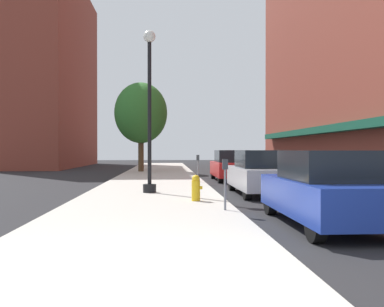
{
  "coord_description": "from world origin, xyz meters",
  "views": [
    {
      "loc": [
        0.55,
        -4.75,
        1.67
      ],
      "look_at": [
        2.11,
        20.53,
        1.45
      ],
      "focal_mm": 38.15,
      "sensor_mm": 36.0,
      "label": 1
    }
  ],
  "objects_px": {
    "parking_meter_near": "(225,178)",
    "car_silver": "(260,173)",
    "car_red": "(231,166)",
    "car_blue": "(325,189)",
    "tree_near": "(141,113)",
    "fire_hydrant": "(196,188)",
    "lamppost": "(150,108)",
    "parking_meter_far": "(198,165)"
  },
  "relations": [
    {
      "from": "parking_meter_near",
      "to": "car_silver",
      "type": "bearing_deg",
      "value": 66.78
    },
    {
      "from": "car_silver",
      "to": "car_red",
      "type": "xyz_separation_m",
      "value": [
        0.0,
        6.87,
        0.0
      ]
    },
    {
      "from": "car_blue",
      "to": "car_silver",
      "type": "height_order",
      "value": "same"
    },
    {
      "from": "tree_near",
      "to": "car_blue",
      "type": "bearing_deg",
      "value": -75.76
    },
    {
      "from": "tree_near",
      "to": "fire_hydrant",
      "type": "bearing_deg",
      "value": -80.95
    },
    {
      "from": "parking_meter_near",
      "to": "lamppost",
      "type": "bearing_deg",
      "value": 115.4
    },
    {
      "from": "parking_meter_far",
      "to": "tree_near",
      "type": "xyz_separation_m",
      "value": [
        -3.38,
        10.04,
        3.39
      ]
    },
    {
      "from": "parking_meter_near",
      "to": "car_blue",
      "type": "xyz_separation_m",
      "value": [
        1.95,
        -1.7,
        -0.14
      ]
    },
    {
      "from": "lamppost",
      "to": "fire_hydrant",
      "type": "xyz_separation_m",
      "value": [
        1.52,
        -2.53,
        -2.68
      ]
    },
    {
      "from": "parking_meter_far",
      "to": "tree_near",
      "type": "bearing_deg",
      "value": 108.6
    },
    {
      "from": "parking_meter_near",
      "to": "car_red",
      "type": "distance_m",
      "value": 11.58
    },
    {
      "from": "car_silver",
      "to": "car_red",
      "type": "distance_m",
      "value": 6.87
    },
    {
      "from": "car_blue",
      "to": "car_silver",
      "type": "bearing_deg",
      "value": 90.3
    },
    {
      "from": "car_blue",
      "to": "fire_hydrant",
      "type": "bearing_deg",
      "value": 125.37
    },
    {
      "from": "parking_meter_near",
      "to": "parking_meter_far",
      "type": "xyz_separation_m",
      "value": [
        0.0,
        9.26,
        0.0
      ]
    },
    {
      "from": "parking_meter_near",
      "to": "car_silver",
      "type": "distance_m",
      "value": 4.95
    },
    {
      "from": "parking_meter_near",
      "to": "car_red",
      "type": "xyz_separation_m",
      "value": [
        1.95,
        11.42,
        -0.14
      ]
    },
    {
      "from": "car_silver",
      "to": "car_red",
      "type": "bearing_deg",
      "value": 90.56
    },
    {
      "from": "fire_hydrant",
      "to": "car_blue",
      "type": "distance_m",
      "value": 4.47
    },
    {
      "from": "lamppost",
      "to": "car_blue",
      "type": "relative_size",
      "value": 1.37
    },
    {
      "from": "lamppost",
      "to": "fire_hydrant",
      "type": "bearing_deg",
      "value": -59.09
    },
    {
      "from": "car_silver",
      "to": "fire_hydrant",
      "type": "bearing_deg",
      "value": -134.14
    },
    {
      "from": "lamppost",
      "to": "tree_near",
      "type": "height_order",
      "value": "tree_near"
    },
    {
      "from": "fire_hydrant",
      "to": "tree_near",
      "type": "distance_m",
      "value": 17.97
    },
    {
      "from": "car_blue",
      "to": "car_red",
      "type": "bearing_deg",
      "value": 90.3
    },
    {
      "from": "parking_meter_near",
      "to": "car_blue",
      "type": "distance_m",
      "value": 2.59
    },
    {
      "from": "lamppost",
      "to": "car_blue",
      "type": "xyz_separation_m",
      "value": [
        4.08,
        -6.18,
        -2.39
      ]
    },
    {
      "from": "fire_hydrant",
      "to": "car_red",
      "type": "xyz_separation_m",
      "value": [
        2.56,
        9.46,
        0.29
      ]
    },
    {
      "from": "fire_hydrant",
      "to": "parking_meter_far",
      "type": "distance_m",
      "value": 7.35
    },
    {
      "from": "parking_meter_far",
      "to": "car_silver",
      "type": "height_order",
      "value": "car_silver"
    },
    {
      "from": "fire_hydrant",
      "to": "parking_meter_far",
      "type": "height_order",
      "value": "parking_meter_far"
    },
    {
      "from": "lamppost",
      "to": "car_blue",
      "type": "height_order",
      "value": "lamppost"
    },
    {
      "from": "parking_meter_near",
      "to": "parking_meter_far",
      "type": "bearing_deg",
      "value": 90.0
    },
    {
      "from": "fire_hydrant",
      "to": "car_blue",
      "type": "bearing_deg",
      "value": -54.92
    },
    {
      "from": "lamppost",
      "to": "car_silver",
      "type": "xyz_separation_m",
      "value": [
        4.08,
        0.06,
        -2.39
      ]
    },
    {
      "from": "parking_meter_near",
      "to": "tree_near",
      "type": "height_order",
      "value": "tree_near"
    },
    {
      "from": "lamppost",
      "to": "car_red",
      "type": "distance_m",
      "value": 8.39
    },
    {
      "from": "lamppost",
      "to": "car_silver",
      "type": "relative_size",
      "value": 1.37
    },
    {
      "from": "parking_meter_far",
      "to": "car_silver",
      "type": "bearing_deg",
      "value": -67.54
    },
    {
      "from": "tree_near",
      "to": "car_blue",
      "type": "relative_size",
      "value": 1.5
    },
    {
      "from": "lamppost",
      "to": "car_blue",
      "type": "bearing_deg",
      "value": -56.58
    },
    {
      "from": "parking_meter_far",
      "to": "car_blue",
      "type": "distance_m",
      "value": 11.13
    }
  ]
}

